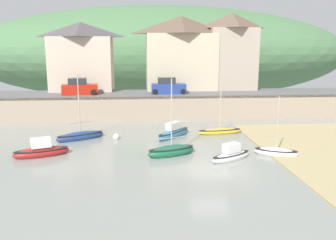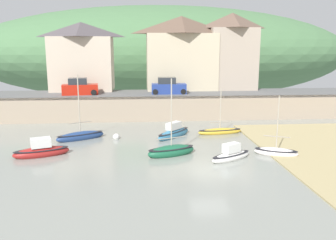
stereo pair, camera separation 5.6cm
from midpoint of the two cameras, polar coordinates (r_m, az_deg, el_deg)
name	(u,v)px [view 1 (the left image)]	position (r m, az deg, el deg)	size (l,w,h in m)	color
quay_seawall	(179,106)	(39.45, 1.83, 2.22)	(48.00, 9.40, 2.40)	tan
hillside_backdrop	(160,53)	(76.52, -1.27, 10.75)	(80.00, 44.00, 19.17)	#4D774B
waterfront_building_left	(82,56)	(46.95, -13.82, 10.01)	(7.99, 5.55, 8.58)	beige
waterfront_building_centre	(181,53)	(46.71, 2.09, 10.84)	(9.27, 5.45, 9.40)	#C6B797
waterfront_building_right	(231,51)	(47.95, 10.18, 10.97)	(6.30, 5.18, 9.85)	#AD9C8A
sailboat_white_hull	(220,131)	(32.87, 8.34, -1.79)	(4.29, 1.62, 4.36)	gold
motorboat_with_cabin	(174,133)	(31.25, 0.87, -2.08)	(3.60, 3.93, 1.55)	teal
sailboat_blue_trim	(276,152)	(27.23, 17.03, -4.94)	(3.36, 2.40, 4.57)	white
dinghy_open_wooden	(80,136)	(31.34, -14.05, -2.53)	(4.19, 2.98, 5.82)	navy
fishing_boat_green	(231,155)	(25.38, 10.14, -5.62)	(3.52, 2.63, 1.35)	white
rowboat_small_beached	(171,151)	(26.00, 0.50, -5.03)	(3.92, 2.51, 5.86)	#1A5C3D
sailboat_nearest_shore	(41,151)	(27.45, -19.87, -4.73)	(4.17, 2.63, 1.53)	maroon
parked_car_near_slipway	(79,88)	(42.70, -14.18, 5.09)	(4.27, 2.17, 1.95)	#B62011
parked_car_by_wall	(168,87)	(42.26, -0.01, 5.38)	(4.13, 1.82, 1.95)	navy
mooring_buoy	(116,137)	(30.99, -8.45, -2.71)	(0.58, 0.58, 0.58)	silver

